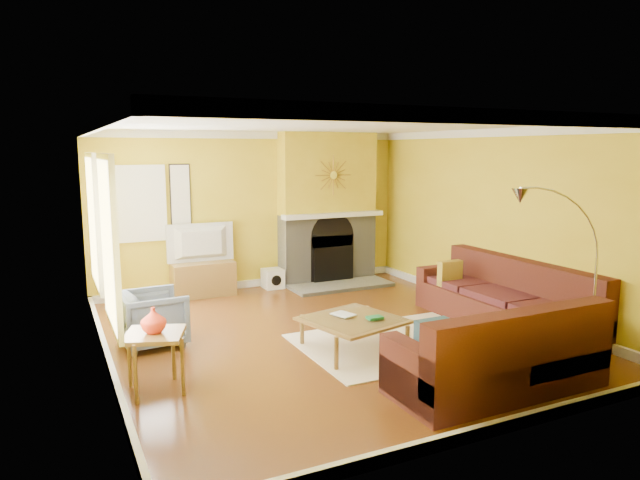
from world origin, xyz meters
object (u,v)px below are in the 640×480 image
sectional_sofa (453,309)px  coffee_table (353,335)px  media_console (203,279)px  armchair (153,318)px  side_table (155,362)px  arc_lamp (560,281)px

sectional_sofa → coffee_table: (-1.21, 0.34, -0.25)m
media_console → coffee_table: bearing=-74.2°
sectional_sofa → media_console: bearing=120.2°
armchair → side_table: bearing=167.6°
sectional_sofa → media_console: 4.32m
sectional_sofa → side_table: bearing=177.3°
coffee_table → side_table: size_ratio=1.69×
side_table → arc_lamp: (4.03, -1.34, 0.70)m
media_console → side_table: size_ratio=1.68×
coffee_table → media_console: 3.53m
coffee_table → media_console: media_console is taller
armchair → side_table: 1.42m
arc_lamp → coffee_table: bearing=138.4°
coffee_table → media_console: size_ratio=1.01×
media_console → armchair: bearing=-118.4°
media_console → arc_lamp: bearing=-61.5°
sectional_sofa → armchair: size_ratio=4.51×
media_console → side_table: (-1.38, -3.56, 0.02)m
coffee_table → arc_lamp: bearing=-41.6°
sectional_sofa → armchair: (-3.34, 1.57, -0.11)m
armchair → arc_lamp: (3.82, -2.74, 0.66)m
coffee_table → media_console: bearing=105.8°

